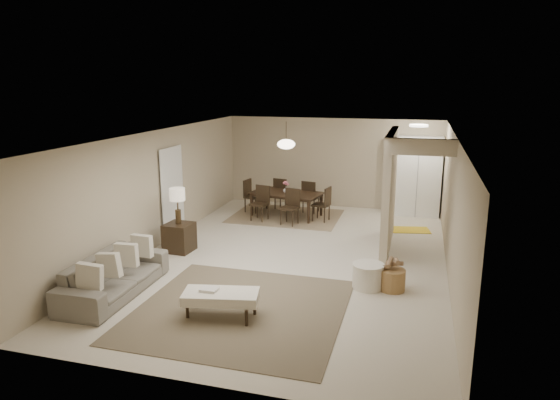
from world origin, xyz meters
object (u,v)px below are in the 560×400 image
(pantry_cabinet, at_px, (418,176))
(ottoman_bench, at_px, (221,297))
(sofa, at_px, (114,276))
(dining_table, at_px, (286,205))
(wicker_basket, at_px, (392,280))
(round_pouf, at_px, (368,276))
(side_table, at_px, (179,237))

(pantry_cabinet, height_order, ottoman_bench, pantry_cabinet)
(sofa, distance_m, dining_table, 5.75)
(sofa, xyz_separation_m, dining_table, (1.50, 5.55, -0.01))
(ottoman_bench, distance_m, wicker_basket, 3.00)
(ottoman_bench, relative_size, wicker_basket, 2.78)
(ottoman_bench, distance_m, round_pouf, 2.66)
(sofa, relative_size, round_pouf, 4.06)
(sofa, bearing_deg, side_table, -2.66)
(ottoman_bench, height_order, dining_table, dining_table)
(pantry_cabinet, bearing_deg, dining_table, -161.42)
(ottoman_bench, xyz_separation_m, round_pouf, (2.03, 1.72, -0.11))
(side_table, bearing_deg, pantry_cabinet, 42.71)
(sofa, distance_m, wicker_basket, 4.72)
(ottoman_bench, distance_m, dining_table, 5.88)
(sofa, xyz_separation_m, side_table, (0.05, 2.28, -0.03))
(pantry_cabinet, distance_m, wicker_basket, 5.31)
(ottoman_bench, bearing_deg, side_table, 115.95)
(ottoman_bench, height_order, wicker_basket, ottoman_bench)
(sofa, bearing_deg, dining_table, -16.49)
(wicker_basket, bearing_deg, sofa, -162.37)
(pantry_cabinet, relative_size, wicker_basket, 4.80)
(wicker_basket, bearing_deg, side_table, 169.20)
(round_pouf, bearing_deg, pantry_cabinet, 82.21)
(side_table, bearing_deg, round_pouf, -12.06)
(side_table, bearing_deg, sofa, -91.26)
(pantry_cabinet, xyz_separation_m, wicker_basket, (-0.30, -5.23, -0.86))
(ottoman_bench, xyz_separation_m, wicker_basket, (2.45, 1.73, -0.14))
(sofa, relative_size, dining_table, 1.23)
(side_table, height_order, dining_table, dining_table)
(pantry_cabinet, distance_m, side_table, 6.51)
(sofa, bearing_deg, ottoman_bench, -99.74)
(sofa, height_order, ottoman_bench, sofa)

